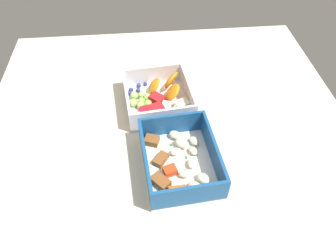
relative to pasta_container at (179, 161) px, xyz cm
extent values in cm
cube|color=beige|center=(9.50, 1.08, -2.80)|extent=(80.00, 80.00, 2.00)
cube|color=white|center=(0.01, -0.14, -1.50)|extent=(18.47, 15.00, 0.60)
cube|color=#19518C|center=(-8.36, -0.84, 1.36)|extent=(1.72, 13.61, 5.12)
cube|color=#19518C|center=(8.38, 0.55, 1.36)|extent=(1.72, 13.61, 5.12)
cube|color=#19518C|center=(-0.53, 6.34, 1.36)|extent=(16.20, 1.94, 5.12)
cube|color=#19518C|center=(0.55, -6.62, 1.36)|extent=(16.20, 1.94, 5.12)
ellipsoid|color=beige|center=(4.37, -1.05, -0.15)|extent=(3.50, 3.64, 1.49)
ellipsoid|color=beige|center=(2.62, 0.41, -0.42)|extent=(2.24, 2.64, 1.12)
ellipsoid|color=beige|center=(-2.77, -0.66, -0.44)|extent=(1.78, 2.35, 1.09)
ellipsoid|color=beige|center=(2.53, -3.06, -0.43)|extent=(2.59, 2.21, 1.09)
ellipsoid|color=beige|center=(-0.49, -2.31, -0.39)|extent=(2.42, 1.77, 1.16)
ellipsoid|color=beige|center=(-5.72, -2.18, -0.26)|extent=(3.10, 3.27, 1.34)
ellipsoid|color=beige|center=(6.81, 0.01, -0.26)|extent=(3.11, 3.29, 1.35)
ellipsoid|color=beige|center=(4.94, -3.64, -0.36)|extent=(2.91, 2.58, 1.21)
ellipsoid|color=beige|center=(-4.17, -3.99, -0.23)|extent=(3.34, 3.31, 1.38)
cube|color=brown|center=(-4.04, 3.87, -0.44)|extent=(4.08, 3.99, 1.52)
cube|color=#AD5B1E|center=(-6.48, 1.53, -0.35)|extent=(1.85, 3.09, 1.70)
cube|color=brown|center=(5.96, 4.85, -0.49)|extent=(3.10, 3.41, 1.41)
cube|color=brown|center=(1.16, 3.43, -0.61)|extent=(3.74, 3.47, 1.18)
cube|color=red|center=(-1.70, 1.92, -0.52)|extent=(2.63, 2.91, 1.35)
cube|color=#387A33|center=(-5.78, -2.75, -1.10)|extent=(0.60, 0.40, 0.20)
cube|color=#387A33|center=(4.97, 1.19, -1.10)|extent=(0.60, 0.40, 0.20)
cube|color=#387A33|center=(3.06, -3.73, -1.10)|extent=(0.60, 0.40, 0.20)
cube|color=#387A33|center=(1.49, -1.58, -1.10)|extent=(0.60, 0.40, 0.20)
cube|color=#387A33|center=(-1.65, -1.03, -1.10)|extent=(0.60, 0.40, 0.20)
cube|color=#387A33|center=(1.95, -3.47, -1.10)|extent=(0.60, 0.40, 0.20)
cube|color=white|center=(18.00, 2.67, -1.50)|extent=(16.75, 15.96, 0.60)
cube|color=white|center=(10.63, 1.95, 1.10)|extent=(2.02, 14.51, 4.59)
cube|color=white|center=(25.36, 3.39, 1.10)|extent=(2.02, 14.51, 4.59)
cube|color=white|center=(17.32, 9.60, 1.10)|extent=(14.19, 1.99, 4.59)
cube|color=white|center=(18.68, -4.26, 1.10)|extent=(14.19, 1.99, 4.59)
ellipsoid|color=orange|center=(22.49, -0.71, 1.37)|extent=(5.95, 5.57, 4.94)
ellipsoid|color=orange|center=(21.34, 3.36, 0.92)|extent=(4.38, 4.01, 4.03)
ellipsoid|color=orange|center=(18.49, -0.63, 1.04)|extent=(4.81, 4.41, 4.27)
cube|color=#F4EACC|center=(15.26, 0.69, -0.39)|extent=(3.18, 2.75, 1.61)
cube|color=red|center=(14.43, 3.42, -0.18)|extent=(3.61, 4.09, 2.04)
cube|color=red|center=(17.86, 2.91, -0.23)|extent=(3.96, 4.02, 1.94)
cube|color=#F4EACC|center=(15.50, -2.52, -0.26)|extent=(3.48, 3.84, 1.88)
sphere|color=#9ECC60|center=(18.07, 6.44, -0.44)|extent=(1.51, 1.51, 1.51)
sphere|color=#9ECC60|center=(18.86, 5.08, -0.25)|extent=(1.89, 1.89, 1.89)
sphere|color=#9ECC60|center=(19.66, 8.04, -0.24)|extent=(1.91, 1.91, 1.91)
sphere|color=#9ECC60|center=(16.34, 6.65, -0.29)|extent=(1.83, 1.83, 1.83)
sphere|color=#9ECC60|center=(19.90, 6.41, -0.39)|extent=(1.62, 1.62, 1.62)
sphere|color=#9ECC60|center=(16.74, 5.04, -0.29)|extent=(1.82, 1.82, 1.82)
sphere|color=#9ECC60|center=(17.34, 8.28, -0.26)|extent=(1.87, 1.87, 1.87)
cone|color=red|center=(13.91, 6.04, -0.22)|extent=(2.44, 2.44, 1.95)
sphere|color=navy|center=(22.23, 8.80, -0.61)|extent=(1.18, 1.18, 1.18)
sphere|color=navy|center=(24.19, 5.32, -0.72)|extent=(0.95, 0.95, 0.95)
sphere|color=navy|center=(21.12, 8.94, -0.63)|extent=(1.13, 1.13, 1.13)
sphere|color=navy|center=(21.84, 7.12, -0.62)|extent=(1.15, 1.15, 1.15)
sphere|color=navy|center=(23.69, 6.93, -0.64)|extent=(1.12, 1.12, 1.12)
cylinder|color=white|center=(29.54, 8.22, -0.96)|extent=(4.18, 4.18, 1.68)
camera|label=1|loc=(-36.06, 5.57, 48.89)|focal=34.19mm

